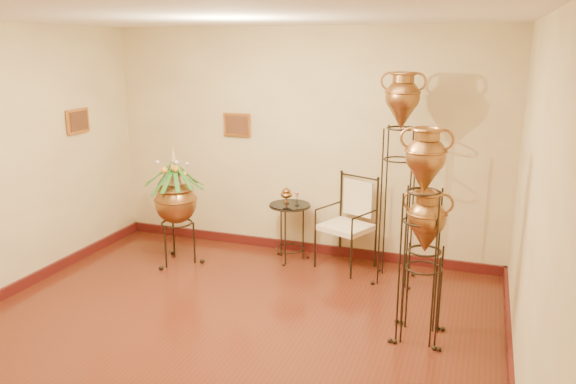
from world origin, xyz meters
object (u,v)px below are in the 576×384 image
(amphora_tall, at_px, (398,178))
(side_table, at_px, (290,231))
(armchair, at_px, (346,223))
(amphora_mid, at_px, (421,234))
(planter_urn, at_px, (175,198))

(amphora_tall, xyz_separation_m, side_table, (-1.31, 0.21, -0.82))
(amphora_tall, distance_m, armchair, 0.92)
(amphora_mid, bearing_deg, amphora_tall, 107.99)
(amphora_mid, bearing_deg, armchair, 125.53)
(amphora_mid, bearing_deg, side_table, 140.48)
(amphora_mid, relative_size, armchair, 1.78)
(planter_urn, bearing_deg, side_table, 23.34)
(armchair, bearing_deg, planter_urn, -141.72)
(amphora_tall, height_order, side_table, amphora_tall)
(side_table, bearing_deg, amphora_mid, -39.52)
(amphora_mid, height_order, side_table, amphora_mid)
(amphora_tall, xyz_separation_m, amphora_mid, (0.39, -1.20, -0.21))
(amphora_mid, relative_size, planter_urn, 1.32)
(amphora_mid, xyz_separation_m, armchair, (-1.00, 1.40, -0.43))
(planter_urn, relative_size, armchair, 1.35)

